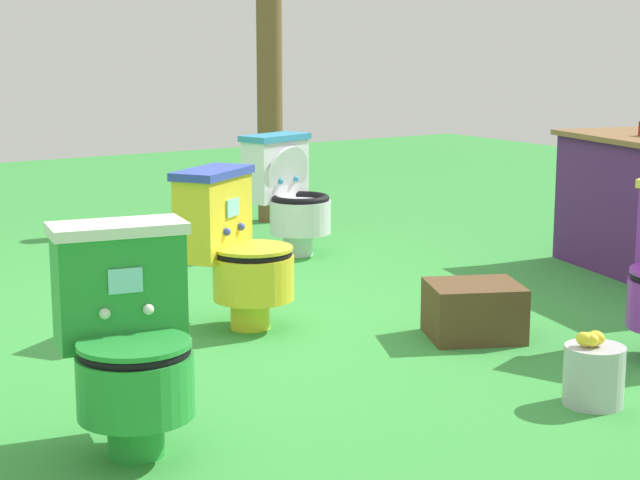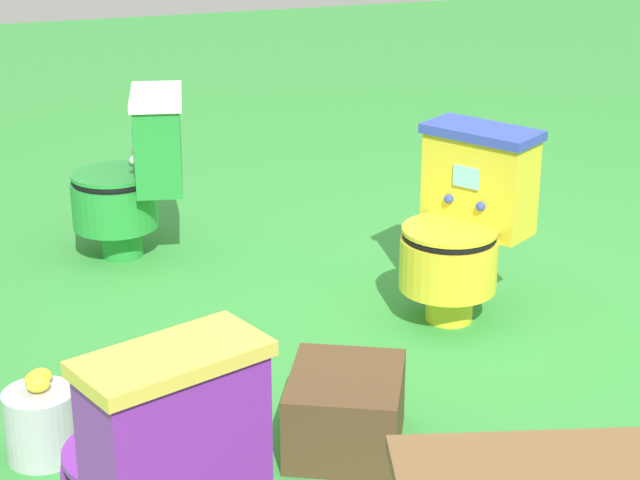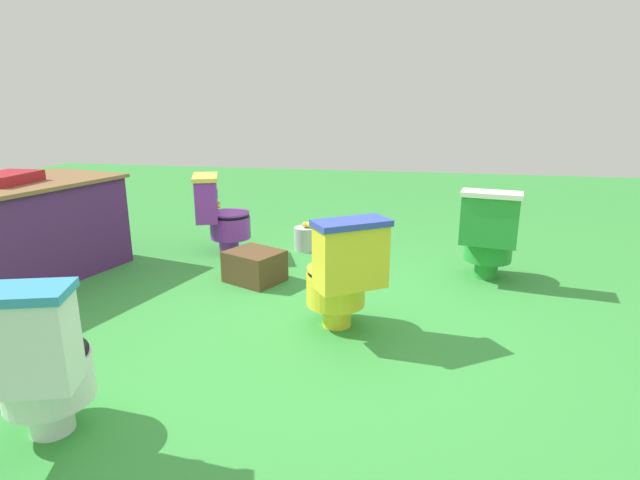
{
  "view_description": "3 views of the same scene",
  "coord_description": "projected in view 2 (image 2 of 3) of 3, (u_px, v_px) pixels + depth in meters",
  "views": [
    {
      "loc": [
        4.11,
        -2.38,
        1.32
      ],
      "look_at": [
        0.44,
        0.03,
        0.47
      ],
      "focal_mm": 59.63,
      "sensor_mm": 36.0,
      "label": 1
    },
    {
      "loc": [
        1.68,
        3.59,
        1.87
      ],
      "look_at": [
        0.56,
        0.05,
        0.44
      ],
      "focal_mm": 64.16,
      "sensor_mm": 36.0,
      "label": 2
    },
    {
      "loc": [
        -2.92,
        -0.51,
        1.4
      ],
      "look_at": [
        0.08,
        0.05,
        0.53
      ],
      "focal_mm": 28.49,
      "sensor_mm": 36.0,
      "label": 3
    }
  ],
  "objects": [
    {
      "name": "toilet_purple",
      "position": [
        154.0,
        468.0,
        2.75
      ],
      "size": [
        0.55,
        0.6,
        0.73
      ],
      "rotation": [
        0.0,
        0.0,
        3.51
      ],
      "color": "purple",
      "rests_on": "ground"
    },
    {
      "name": "toilet_yellow",
      "position": [
        463.0,
        224.0,
        4.32
      ],
      "size": [
        0.63,
        0.61,
        0.73
      ],
      "rotation": [
        0.0,
        0.0,
        5.3
      ],
      "color": "yellow",
      "rests_on": "ground"
    },
    {
      "name": "ground",
      "position": [
        458.0,
        327.0,
        4.34
      ],
      "size": [
        14.0,
        14.0,
        0.0
      ],
      "primitive_type": "plane",
      "color": "green"
    },
    {
      "name": "lemon_bucket",
      "position": [
        41.0,
        422.0,
        3.45
      ],
      "size": [
        0.22,
        0.22,
        0.28
      ],
      "color": "#B7B7BF",
      "rests_on": "ground"
    },
    {
      "name": "toilet_green",
      "position": [
        134.0,
        175.0,
        4.9
      ],
      "size": [
        0.56,
        0.49,
        0.73
      ],
      "rotation": [
        0.0,
        0.0,
        4.52
      ],
      "color": "green",
      "rests_on": "ground"
    },
    {
      "name": "small_crate",
      "position": [
        346.0,
        410.0,
        3.5
      ],
      "size": [
        0.48,
        0.51,
        0.24
      ],
      "primitive_type": "cube",
      "rotation": [
        0.0,
        0.0,
        1.13
      ],
      "color": "brown",
      "rests_on": "ground"
    }
  ]
}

